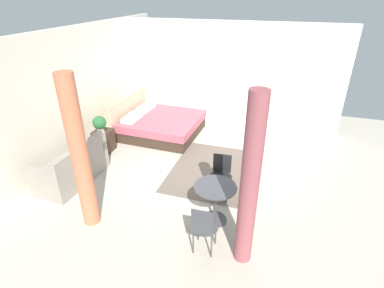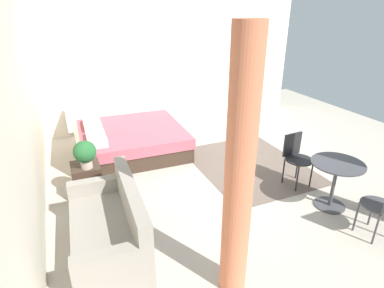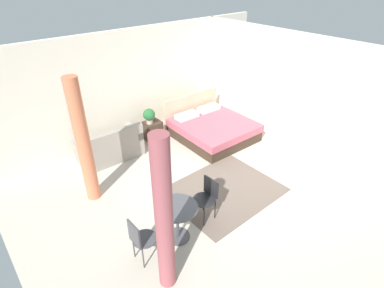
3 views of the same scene
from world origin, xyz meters
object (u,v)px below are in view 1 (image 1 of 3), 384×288
Objects in this scene: bed at (160,124)px; balcony_table at (215,197)px; cafe_chair_near_couch at (204,226)px; potted_plant at (99,123)px; couch at (73,168)px; cafe_chair_near_window at (221,172)px; nightstand at (104,141)px.

bed is 2.88× the size of balcony_table.
potted_plant is at bearing 54.21° from cafe_chair_near_couch.
potted_plant is at bearing 64.15° from balcony_table.
cafe_chair_near_couch is at bearing -108.96° from couch.
bed is 1.33× the size of couch.
couch reaches higher than cafe_chair_near_window.
nightstand is 0.52m from potted_plant.
bed reaches higher than cafe_chair_near_window.
couch reaches higher than nightstand.
couch is 1.32m from potted_plant.
cafe_chair_near_window is (-0.78, -3.09, -0.27)m from potted_plant.
potted_plant is (-0.10, -0.02, 0.51)m from nightstand.
cafe_chair_near_window reaches higher than nightstand.
potted_plant is 3.51m from balcony_table.
balcony_table is at bearing -115.85° from potted_plant.
cafe_chair_near_window is 0.96× the size of cafe_chair_near_couch.
bed is 5.00× the size of potted_plant.
couch reaches higher than balcony_table.
cafe_chair_near_couch is at bearing -148.53° from bed.
potted_plant is 0.48× the size of cafe_chair_near_couch.
nightstand is at bearing 145.84° from bed.
potted_plant is at bearing 148.37° from bed.
bed reaches higher than cafe_chair_near_couch.
bed reaches higher than couch.
potted_plant reaches higher than cafe_chair_near_window.
bed is at bearing -31.63° from potted_plant.
cafe_chair_near_couch is at bearing -126.77° from nightstand.
cafe_chair_near_couch reaches higher than balcony_table.
potted_plant is at bearing 4.26° from couch.
cafe_chair_near_couch is (-2.38, -3.18, 0.25)m from nightstand.
potted_plant is at bearing 75.88° from cafe_chair_near_window.
couch is at bearing 71.04° from cafe_chair_near_couch.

